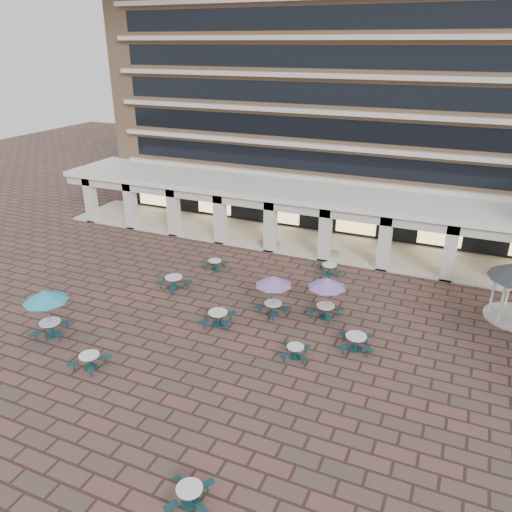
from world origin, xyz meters
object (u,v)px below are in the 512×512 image
at_px(picnic_table_3, 190,494).
at_px(planter_right, 328,251).
at_px(picnic_table_1, 90,360).
at_px(planter_left, 270,240).

bearing_deg(picnic_table_3, planter_right, 76.15).
xyz_separation_m(picnic_table_1, planter_left, (2.16, 17.81, 0.15)).
relative_size(picnic_table_1, planter_left, 1.12).
height_order(picnic_table_3, planter_right, planter_right).
distance_m(picnic_table_1, planter_right, 19.07).
relative_size(picnic_table_3, planter_left, 1.24).
height_order(picnic_table_1, planter_right, planter_right).
bearing_deg(picnic_table_1, picnic_table_3, -28.25).
xyz_separation_m(picnic_table_3, planter_left, (-6.25, 22.61, 0.17)).
relative_size(planter_left, planter_right, 1.00).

